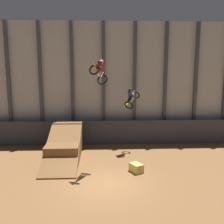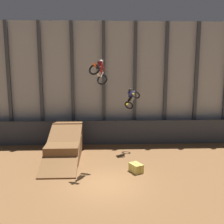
{
  "view_description": "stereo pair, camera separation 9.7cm",
  "coord_description": "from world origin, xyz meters",
  "px_view_note": "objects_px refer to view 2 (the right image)",
  "views": [
    {
      "loc": [
        -0.32,
        -14.33,
        6.73
      ],
      "look_at": [
        0.55,
        4.71,
        3.47
      ],
      "focal_mm": 42.0,
      "sensor_mm": 36.0,
      "label": 1
    },
    {
      "loc": [
        -0.22,
        -14.33,
        6.73
      ],
      "look_at": [
        0.55,
        4.71,
        3.47
      ],
      "focal_mm": 42.0,
      "sensor_mm": 36.0,
      "label": 2
    }
  ],
  "objects_px": {
    "rider_bike_left_air": "(99,71)",
    "dirt_ramp": "(65,146)",
    "hay_bale_trackside": "(136,168)",
    "rider_bike_right_air": "(132,98)"
  },
  "relations": [
    {
      "from": "dirt_ramp",
      "to": "hay_bale_trackside",
      "type": "relative_size",
      "value": 5.95
    },
    {
      "from": "dirt_ramp",
      "to": "rider_bike_left_air",
      "type": "bearing_deg",
      "value": -43.68
    },
    {
      "from": "rider_bike_left_air",
      "to": "dirt_ramp",
      "type": "bearing_deg",
      "value": 159.09
    },
    {
      "from": "rider_bike_left_air",
      "to": "rider_bike_right_air",
      "type": "xyz_separation_m",
      "value": [
        2.54,
        3.64,
        -2.11
      ]
    },
    {
      "from": "dirt_ramp",
      "to": "rider_bike_left_air",
      "type": "xyz_separation_m",
      "value": [
        2.67,
        -2.55,
        5.67
      ]
    },
    {
      "from": "dirt_ramp",
      "to": "rider_bike_left_air",
      "type": "relative_size",
      "value": 3.5
    },
    {
      "from": "dirt_ramp",
      "to": "rider_bike_right_air",
      "type": "relative_size",
      "value": 3.55
    },
    {
      "from": "rider_bike_left_air",
      "to": "rider_bike_right_air",
      "type": "height_order",
      "value": "rider_bike_left_air"
    },
    {
      "from": "rider_bike_left_air",
      "to": "hay_bale_trackside",
      "type": "xyz_separation_m",
      "value": [
        2.36,
        -0.77,
        -6.19
      ]
    },
    {
      "from": "rider_bike_left_air",
      "to": "hay_bale_trackside",
      "type": "distance_m",
      "value": 6.67
    }
  ]
}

